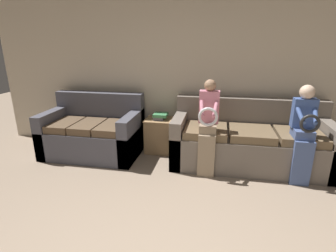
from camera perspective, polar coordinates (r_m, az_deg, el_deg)
The scene contains 7 objects.
wall_back at distance 4.19m, azimuth 6.43°, elevation 11.66°, with size 6.81×0.06×2.55m.
couch_main at distance 3.95m, azimuth 17.20°, elevation -3.38°, with size 2.17×0.87×0.93m.
couch_side at distance 4.33m, azimuth -15.82°, elevation -1.51°, with size 1.46×0.89×0.94m.
child_left_seated at distance 3.47m, azimuth 8.72°, elevation 0.53°, with size 0.26×0.37×1.26m.
child_right_seated at distance 3.64m, azimuth 27.42°, elevation -0.69°, with size 0.27×0.38×1.23m.
side_shelf at distance 4.25m, azimuth -1.74°, elevation -1.92°, with size 0.46×0.40×0.55m.
book_stack at distance 4.16m, azimuth -1.74°, elevation 2.18°, with size 0.21×0.26×0.10m.
Camera 1 is at (0.32, -1.05, 1.73)m, focal length 28.00 mm.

